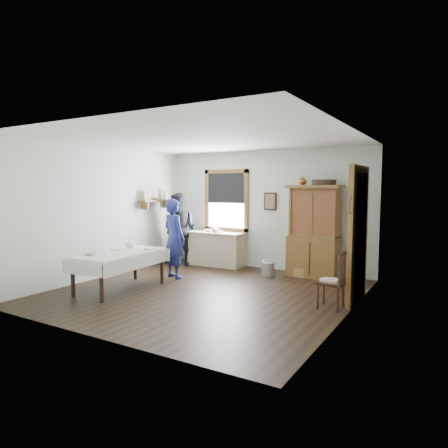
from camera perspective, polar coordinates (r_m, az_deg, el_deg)
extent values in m
cube|color=black|center=(7.23, -2.76, -9.66)|extent=(5.00, 5.00, 0.01)
cube|color=beige|center=(7.03, -2.86, 12.03)|extent=(5.00, 5.00, 0.01)
cube|color=silver|center=(9.19, 5.83, 2.02)|extent=(5.00, 0.01, 2.70)
cube|color=silver|center=(5.12, -18.45, -0.80)|extent=(5.00, 0.01, 2.70)
cube|color=silver|center=(8.64, -16.78, 1.62)|extent=(0.01, 5.00, 2.70)
cube|color=silver|center=(6.00, 17.51, 0.09)|extent=(0.01, 5.00, 2.70)
cube|color=white|center=(9.63, 0.39, 3.39)|extent=(1.00, 0.02, 1.30)
cube|color=brown|center=(9.61, 0.32, 7.53)|extent=(1.18, 0.06, 0.09)
cube|color=brown|center=(9.66, 0.31, -0.74)|extent=(1.18, 0.06, 0.09)
cube|color=brown|center=(9.90, -2.42, 3.43)|extent=(0.09, 0.06, 1.48)
cube|color=brown|center=(9.35, 3.20, 3.32)|extent=(0.09, 0.06, 1.48)
cube|color=black|center=(9.59, 0.25, 5.14)|extent=(0.98, 0.03, 0.71)
cube|color=#4D4437|center=(6.87, 18.83, -1.85)|extent=(0.03, 0.90, 2.10)
cube|color=brown|center=(6.38, 17.61, -2.34)|extent=(0.08, 0.12, 2.10)
cube|color=brown|center=(7.37, 19.42, -1.39)|extent=(0.08, 0.12, 2.10)
cube|color=brown|center=(6.83, 18.86, 7.45)|extent=(0.08, 1.14, 0.12)
cube|color=brown|center=(9.62, -9.69, 3.31)|extent=(0.24, 1.00, 0.04)
cube|color=brown|center=(9.32, -11.27, 2.61)|extent=(0.22, 0.03, 0.18)
cube|color=brown|center=(9.93, -8.18, 2.81)|extent=(0.22, 0.03, 0.18)
cube|color=tan|center=(9.39, -10.89, 4.04)|extent=(0.03, 0.22, 0.24)
cylinder|color=silver|center=(9.88, -8.38, 4.13)|extent=(0.12, 0.12, 0.22)
cube|color=black|center=(9.08, 6.59, 3.24)|extent=(0.30, 0.04, 0.40)
torus|color=black|center=(6.29, 17.79, 3.68)|extent=(0.01, 0.27, 0.27)
cube|color=tan|center=(9.54, -1.21, -3.55)|extent=(1.43, 0.58, 0.81)
cube|color=brown|center=(8.46, 12.71, -1.05)|extent=(1.15, 0.59, 1.91)
cube|color=silver|center=(7.55, -14.62, -6.51)|extent=(1.04, 1.80, 0.69)
cube|color=black|center=(6.41, 15.03, -7.72)|extent=(0.44, 0.44, 0.89)
cube|color=#9D9FA5|center=(8.50, 6.28, -6.43)|extent=(0.32, 0.32, 0.29)
cube|color=#9B7946|center=(8.54, 11.20, -6.80)|extent=(0.33, 0.24, 0.19)
imported|color=navy|center=(8.26, -7.15, -2.49)|extent=(0.64, 0.52, 1.52)
imported|color=black|center=(9.57, -6.28, -1.15)|extent=(0.82, 0.66, 1.60)
imported|color=silver|center=(8.02, -13.45, -2.94)|extent=(0.12, 0.12, 0.09)
imported|color=silver|center=(7.87, -13.12, -3.09)|extent=(0.10, 0.10, 0.09)
imported|color=silver|center=(7.32, -18.54, -3.99)|extent=(0.28, 0.28, 0.06)
imported|color=#74614D|center=(9.52, -1.29, -1.05)|extent=(0.19, 0.25, 0.02)
imported|color=silver|center=(9.52, -2.26, -0.95)|extent=(0.19, 0.19, 0.06)
imported|color=silver|center=(9.66, -9.50, 3.60)|extent=(0.22, 0.22, 0.05)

